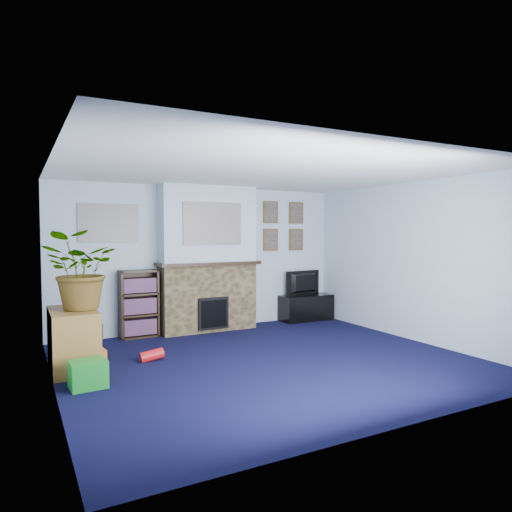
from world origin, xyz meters
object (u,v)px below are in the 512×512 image
bookshelf (139,305)px  sideboard (73,340)px  television (306,283)px  tv_stand (306,308)px

bookshelf → sideboard: bearing=-129.7°
television → sideboard: television is taller
tv_stand → bookshelf: (-3.09, 0.08, 0.28)m
tv_stand → bookshelf: bearing=178.6°
television → bookshelf: 3.10m
tv_stand → sideboard: size_ratio=1.07×
sideboard → television: bearing=16.8°
bookshelf → sideboard: bookshelf is taller
tv_stand → sideboard: (-4.19, -1.25, 0.12)m
tv_stand → sideboard: sideboard is taller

